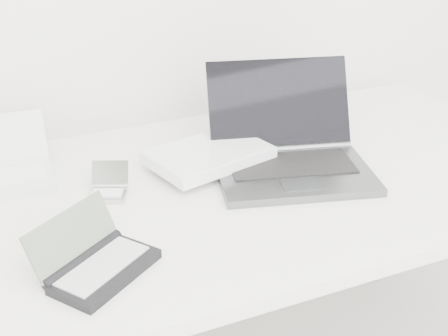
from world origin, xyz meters
name	(u,v)px	position (x,y,z in m)	size (l,w,h in m)	color
desk	(229,200)	(0.00, 1.55, 0.68)	(1.60, 0.80, 0.73)	white
laptop_large	(260,154)	(0.10, 1.59, 0.77)	(0.53, 0.42, 0.22)	#4F5254
netbook_open_white	(1,169)	(-0.46, 1.78, 0.75)	(0.24, 0.28, 0.10)	white
pda_silver	(108,189)	(-0.26, 1.60, 0.74)	(0.11, 0.12, 0.06)	silver
palmtop_charcoal	(96,262)	(-0.35, 1.34, 0.75)	(0.24, 0.23, 0.10)	black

